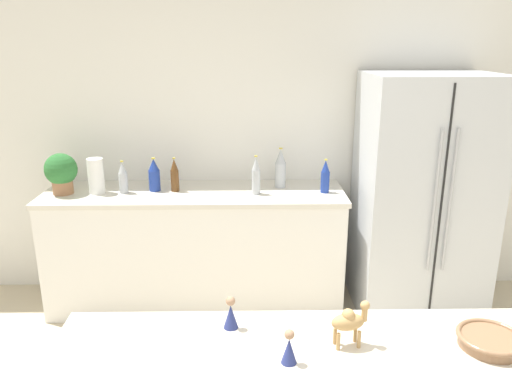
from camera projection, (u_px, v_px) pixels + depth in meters
The scene contains 15 objects.
wall_back at pixel (265, 133), 3.88m from camera, with size 8.00×0.06×2.55m.
back_counter at pixel (196, 248), 3.80m from camera, with size 2.20×0.63×0.91m.
refrigerator at pixel (421, 197), 3.62m from camera, with size 0.88×0.76×1.76m.
potted_plant at pixel (61, 172), 3.57m from camera, with size 0.23×0.23×0.30m.
paper_towel_roll at pixel (96, 176), 3.59m from camera, with size 0.11×0.11×0.26m.
back_bottle_0 at pixel (256, 176), 3.57m from camera, with size 0.06×0.06×0.28m.
back_bottle_1 at pixel (325, 177), 3.61m from camera, with size 0.06×0.06×0.25m.
back_bottle_2 at pixel (154, 175), 3.65m from camera, with size 0.08×0.08×0.25m.
back_bottle_3 at pixel (175, 175), 3.64m from camera, with size 0.06×0.06×0.25m.
back_bottle_4 at pixel (123, 178), 3.60m from camera, with size 0.06×0.06×0.24m.
back_bottle_5 at pixel (280, 169), 3.73m from camera, with size 0.08×0.08×0.30m.
fruit_bowl at pixel (490, 340), 1.70m from camera, with size 0.22×0.22×0.05m.
camel_figurine at pixel (350, 321), 1.69m from camera, with size 0.13×0.08×0.17m.
wise_man_figurine_blue at pixel (289, 349), 1.61m from camera, with size 0.05×0.05×0.12m.
wise_man_figurine_crimson at pixel (231, 314), 1.81m from camera, with size 0.05×0.05×0.13m.
Camera 1 is at (-0.14, -1.11, 1.98)m, focal length 35.00 mm.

